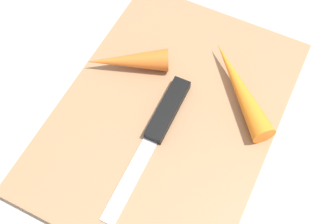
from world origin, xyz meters
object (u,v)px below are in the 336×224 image
object	(u,v)px
carrot_long	(240,87)
cutting_board	(168,114)
knife	(164,117)
carrot_short	(127,61)

from	to	relation	value
carrot_long	cutting_board	bearing A→B (deg)	87.79
knife	carrot_short	bearing A→B (deg)	-123.58
cutting_board	carrot_short	bearing A→B (deg)	64.05
cutting_board	carrot_long	size ratio (longest dim) A/B	2.50
carrot_long	carrot_short	xyz separation A→B (m)	(-0.03, 0.14, 0.00)
cutting_board	carrot_short	distance (m)	0.09
knife	carrot_short	distance (m)	0.09
carrot_short	carrot_long	bearing A→B (deg)	162.63
cutting_board	knife	bearing A→B (deg)	-177.82
cutting_board	carrot_short	world-z (taller)	carrot_short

